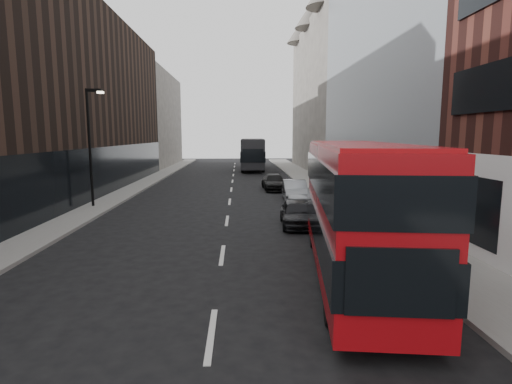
{
  "coord_description": "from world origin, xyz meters",
  "views": [
    {
      "loc": [
        0.65,
        -6.45,
        4.44
      ],
      "look_at": [
        1.22,
        7.11,
        2.5
      ],
      "focal_mm": 28.0,
      "sensor_mm": 36.0,
      "label": 1
    }
  ],
  "objects": [
    {
      "name": "building_left_mid",
      "position": [
        -11.5,
        30.0,
        7.0
      ],
      "size": [
        5.0,
        24.0,
        14.0
      ],
      "primitive_type": "cube",
      "color": "black",
      "rests_on": "ground"
    },
    {
      "name": "building_modern_block",
      "position": [
        11.47,
        21.0,
        9.9
      ],
      "size": [
        5.03,
        22.0,
        20.0
      ],
      "color": "#B0B6BB",
      "rests_on": "ground"
    },
    {
      "name": "sidewalk_left",
      "position": [
        -8.0,
        25.0,
        0.07
      ],
      "size": [
        2.0,
        80.0,
        0.15
      ],
      "primitive_type": "cube",
      "color": "slate",
      "rests_on": "ground"
    },
    {
      "name": "car_b",
      "position": [
        4.4,
        20.05,
        0.71
      ],
      "size": [
        1.69,
        4.38,
        1.42
      ],
      "primitive_type": "imported",
      "rotation": [
        0.0,
        0.0,
        -0.04
      ],
      "color": "gray",
      "rests_on": "ground"
    },
    {
      "name": "grey_bus",
      "position": [
        2.41,
        44.87,
        2.13
      ],
      "size": [
        3.27,
        12.42,
        3.98
      ],
      "rotation": [
        0.0,
        0.0,
        -0.03
      ],
      "color": "black",
      "rests_on": "ground"
    },
    {
      "name": "building_victorian",
      "position": [
        11.38,
        44.0,
        9.66
      ],
      "size": [
        6.5,
        24.0,
        21.0
      ],
      "color": "#615C55",
      "rests_on": "ground"
    },
    {
      "name": "red_bus",
      "position": [
        4.22,
        5.52,
        2.33
      ],
      "size": [
        3.74,
        10.59,
        4.2
      ],
      "rotation": [
        0.0,
        0.0,
        -0.13
      ],
      "color": "#A40A0F",
      "rests_on": "ground"
    },
    {
      "name": "building_left_far",
      "position": [
        -11.5,
        52.0,
        6.5
      ],
      "size": [
        5.0,
        20.0,
        13.0
      ],
      "primitive_type": "cube",
      "color": "#615C55",
      "rests_on": "ground"
    },
    {
      "name": "street_lamp",
      "position": [
        -8.22,
        18.0,
        4.18
      ],
      "size": [
        1.06,
        0.22,
        7.0
      ],
      "color": "black",
      "rests_on": "sidewalk_left"
    },
    {
      "name": "car_c",
      "position": [
        3.49,
        25.7,
        0.63
      ],
      "size": [
        1.98,
        4.45,
        1.27
      ],
      "primitive_type": "imported",
      "rotation": [
        0.0,
        0.0,
        0.05
      ],
      "color": "black",
      "rests_on": "ground"
    },
    {
      "name": "sidewalk_right",
      "position": [
        7.5,
        25.0,
        0.07
      ],
      "size": [
        3.0,
        80.0,
        0.15
      ],
      "primitive_type": "cube",
      "color": "slate",
      "rests_on": "ground"
    },
    {
      "name": "car_a",
      "position": [
        3.45,
        12.7,
        0.64
      ],
      "size": [
        1.71,
        3.83,
        1.28
      ],
      "primitive_type": "imported",
      "rotation": [
        0.0,
        0.0,
        -0.05
      ],
      "color": "black",
      "rests_on": "ground"
    }
  ]
}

